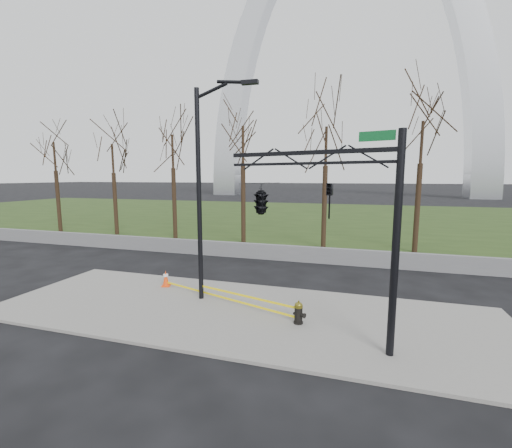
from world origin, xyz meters
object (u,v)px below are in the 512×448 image
(traffic_cone, at_px, (166,278))
(street_light, at_px, (204,180))
(fire_hydrant, at_px, (299,313))
(traffic_signal_mast, at_px, (283,199))

(traffic_cone, height_order, street_light, street_light)
(fire_hydrant, xyz_separation_m, traffic_signal_mast, (-0.47, -0.41, 3.69))
(fire_hydrant, bearing_deg, traffic_cone, -174.41)
(street_light, bearing_deg, traffic_signal_mast, -27.65)
(fire_hydrant, distance_m, street_light, 5.83)
(street_light, height_order, traffic_signal_mast, street_light)
(traffic_cone, bearing_deg, fire_hydrant, -18.55)
(fire_hydrant, relative_size, street_light, 0.09)
(fire_hydrant, bearing_deg, street_light, -173.16)
(fire_hydrant, distance_m, traffic_signal_mast, 3.75)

